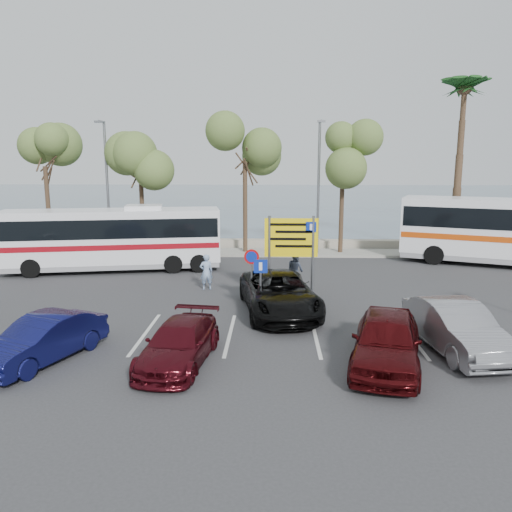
{
  "coord_description": "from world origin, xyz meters",
  "views": [
    {
      "loc": [
        0.24,
        -17.11,
        5.82
      ],
      "look_at": [
        -0.44,
        3.0,
        1.96
      ],
      "focal_mm": 35.0,
      "sensor_mm": 36.0,
      "label": 1
    }
  ],
  "objects_px": {
    "car_blue": "(43,339)",
    "suv_black": "(279,293)",
    "street_lamp_left": "(107,181)",
    "street_lamp_right": "(319,181)",
    "pedestrian_near": "(206,272)",
    "direction_sign": "(291,244)",
    "pedestrian_far": "(295,270)",
    "car_silver_b": "(456,327)",
    "car_maroon": "(179,344)",
    "car_red": "(386,340)",
    "coach_bus_left": "(113,241)"
  },
  "relations": [
    {
      "from": "car_silver_b",
      "to": "pedestrian_far",
      "type": "bearing_deg",
      "value": 112.56
    },
    {
      "from": "car_blue",
      "to": "car_red",
      "type": "distance_m",
      "value": 9.97
    },
    {
      "from": "coach_bus_left",
      "to": "car_silver_b",
      "type": "bearing_deg",
      "value": -37.94
    },
    {
      "from": "car_red",
      "to": "suv_black",
      "type": "height_order",
      "value": "car_red"
    },
    {
      "from": "street_lamp_left",
      "to": "car_blue",
      "type": "relative_size",
      "value": 1.96
    },
    {
      "from": "suv_black",
      "to": "pedestrian_far",
      "type": "relative_size",
      "value": 3.27
    },
    {
      "from": "car_silver_b",
      "to": "pedestrian_near",
      "type": "relative_size",
      "value": 2.84
    },
    {
      "from": "car_blue",
      "to": "suv_black",
      "type": "xyz_separation_m",
      "value": [
        6.97,
        4.96,
        0.11
      ]
    },
    {
      "from": "street_lamp_right",
      "to": "car_silver_b",
      "type": "distance_m",
      "value": 16.49
    },
    {
      "from": "car_blue",
      "to": "street_lamp_right",
      "type": "bearing_deg",
      "value": 82.82
    },
    {
      "from": "car_blue",
      "to": "suv_black",
      "type": "height_order",
      "value": "suv_black"
    },
    {
      "from": "coach_bus_left",
      "to": "car_silver_b",
      "type": "xyz_separation_m",
      "value": [
        14.16,
        -11.04,
        -0.86
      ]
    },
    {
      "from": "pedestrian_near",
      "to": "street_lamp_left",
      "type": "bearing_deg",
      "value": -66.21
    },
    {
      "from": "coach_bus_left",
      "to": "car_red",
      "type": "relative_size",
      "value": 2.48
    },
    {
      "from": "direction_sign",
      "to": "pedestrian_near",
      "type": "relative_size",
      "value": 2.19
    },
    {
      "from": "street_lamp_right",
      "to": "pedestrian_near",
      "type": "bearing_deg",
      "value": -124.17
    },
    {
      "from": "car_red",
      "to": "pedestrian_far",
      "type": "height_order",
      "value": "pedestrian_far"
    },
    {
      "from": "street_lamp_left",
      "to": "direction_sign",
      "type": "bearing_deg",
      "value": -43.17
    },
    {
      "from": "coach_bus_left",
      "to": "car_blue",
      "type": "height_order",
      "value": "coach_bus_left"
    },
    {
      "from": "car_blue",
      "to": "pedestrian_near",
      "type": "distance_m",
      "value": 9.23
    },
    {
      "from": "car_maroon",
      "to": "pedestrian_far",
      "type": "distance_m",
      "value": 9.65
    },
    {
      "from": "car_blue",
      "to": "pedestrian_near",
      "type": "relative_size",
      "value": 2.49
    },
    {
      "from": "car_red",
      "to": "car_silver_b",
      "type": "xyz_separation_m",
      "value": [
        2.4,
        1.25,
        -0.02
      ]
    },
    {
      "from": "street_lamp_right",
      "to": "car_blue",
      "type": "distance_m",
      "value": 19.84
    },
    {
      "from": "street_lamp_right",
      "to": "coach_bus_left",
      "type": "bearing_deg",
      "value": -157.19
    },
    {
      "from": "suv_black",
      "to": "pedestrian_near",
      "type": "relative_size",
      "value": 3.45
    },
    {
      "from": "car_maroon",
      "to": "car_red",
      "type": "relative_size",
      "value": 0.9
    },
    {
      "from": "pedestrian_far",
      "to": "car_maroon",
      "type": "bearing_deg",
      "value": 121.92
    },
    {
      "from": "coach_bus_left",
      "to": "car_blue",
      "type": "bearing_deg",
      "value": -81.68
    },
    {
      "from": "car_red",
      "to": "car_silver_b",
      "type": "height_order",
      "value": "car_red"
    },
    {
      "from": "car_maroon",
      "to": "street_lamp_right",
      "type": "bearing_deg",
      "value": 79.47
    },
    {
      "from": "street_lamp_left",
      "to": "pedestrian_far",
      "type": "xyz_separation_m",
      "value": [
        11.29,
        -8.13,
        -3.73
      ]
    },
    {
      "from": "direction_sign",
      "to": "pedestrian_far",
      "type": "relative_size",
      "value": 2.08
    },
    {
      "from": "car_maroon",
      "to": "car_silver_b",
      "type": "bearing_deg",
      "value": 15.71
    },
    {
      "from": "car_red",
      "to": "pedestrian_far",
      "type": "relative_size",
      "value": 2.68
    },
    {
      "from": "street_lamp_right",
      "to": "pedestrian_far",
      "type": "distance_m",
      "value": 9.11
    },
    {
      "from": "suv_black",
      "to": "pedestrian_near",
      "type": "xyz_separation_m",
      "value": [
        -3.28,
        3.5,
        0.03
      ]
    },
    {
      "from": "street_lamp_left",
      "to": "suv_black",
      "type": "relative_size",
      "value": 1.42
    },
    {
      "from": "suv_black",
      "to": "street_lamp_left",
      "type": "bearing_deg",
      "value": 121.74
    },
    {
      "from": "street_lamp_right",
      "to": "car_silver_b",
      "type": "xyz_separation_m",
      "value": [
        2.9,
        -15.77,
        -3.83
      ]
    },
    {
      "from": "direction_sign",
      "to": "pedestrian_far",
      "type": "distance_m",
      "value": 2.71
    },
    {
      "from": "car_blue",
      "to": "pedestrian_near",
      "type": "xyz_separation_m",
      "value": [
        3.69,
        8.46,
        0.15
      ]
    },
    {
      "from": "car_silver_b",
      "to": "pedestrian_near",
      "type": "distance_m",
      "value": 11.32
    },
    {
      "from": "car_silver_b",
      "to": "pedestrian_far",
      "type": "distance_m",
      "value": 8.92
    },
    {
      "from": "street_lamp_left",
      "to": "coach_bus_left",
      "type": "distance_m",
      "value": 5.86
    },
    {
      "from": "street_lamp_right",
      "to": "pedestrian_near",
      "type": "xyz_separation_m",
      "value": [
        -5.78,
        -8.52,
        -3.78
      ]
    },
    {
      "from": "direction_sign",
      "to": "car_maroon",
      "type": "xyz_separation_m",
      "value": [
        -3.46,
        -6.7,
        -1.82
      ]
    },
    {
      "from": "street_lamp_left",
      "to": "pedestrian_near",
      "type": "xyz_separation_m",
      "value": [
        7.22,
        -8.52,
        -3.78
      ]
    },
    {
      "from": "car_silver_b",
      "to": "direction_sign",
      "type": "bearing_deg",
      "value": 123.4
    },
    {
      "from": "car_red",
      "to": "suv_black",
      "type": "bearing_deg",
      "value": 135.38
    }
  ]
}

